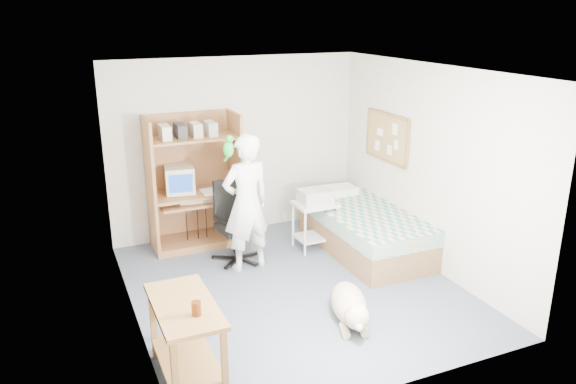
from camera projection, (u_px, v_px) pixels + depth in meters
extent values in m
plane|color=#454C5D|center=(294.00, 287.00, 6.56)|extent=(4.00, 4.00, 0.00)
cube|color=beige|center=(236.00, 147.00, 7.91)|extent=(3.60, 0.02, 2.50)
cube|color=beige|center=(429.00, 168.00, 6.85)|extent=(0.02, 4.00, 2.50)
cube|color=beige|center=(127.00, 207.00, 5.49)|extent=(0.02, 4.00, 2.50)
cube|color=white|center=(295.00, 70.00, 5.78)|extent=(3.60, 4.00, 0.02)
cube|color=brown|center=(151.00, 187.00, 7.27)|extent=(0.04, 0.60, 1.80)
cube|color=brown|center=(236.00, 177.00, 7.71)|extent=(0.04, 0.60, 1.80)
cube|color=brown|center=(189.00, 176.00, 7.75)|extent=(1.20, 0.02, 1.80)
cube|color=brown|center=(195.00, 193.00, 7.54)|extent=(1.12, 0.60, 0.04)
cube|color=brown|center=(197.00, 202.00, 7.50)|extent=(1.00, 0.50, 0.03)
cube|color=brown|center=(192.00, 138.00, 7.31)|extent=(1.12, 0.55, 0.03)
cube|color=brown|center=(198.00, 241.00, 7.76)|extent=(1.12, 0.60, 0.10)
cube|color=brown|center=(364.00, 238.00, 7.52)|extent=(1.00, 2.00, 0.36)
cube|color=teal|center=(365.00, 218.00, 7.43)|extent=(1.02, 2.02, 0.20)
cube|color=white|center=(337.00, 191.00, 8.08)|extent=(0.55, 0.35, 0.12)
cube|color=brown|center=(184.00, 306.00, 4.70)|extent=(0.50, 1.00, 0.04)
cube|color=brown|center=(175.00, 381.00, 4.34)|extent=(0.05, 0.05, 0.70)
cube|color=brown|center=(225.00, 369.00, 4.50)|extent=(0.05, 0.05, 0.70)
cube|color=brown|center=(153.00, 324.00, 5.13)|extent=(0.05, 0.05, 0.70)
cube|color=brown|center=(196.00, 315.00, 5.28)|extent=(0.05, 0.05, 0.70)
cube|color=brown|center=(188.00, 360.00, 4.86)|extent=(0.46, 0.92, 0.03)
cube|color=olive|center=(387.00, 137.00, 7.57)|extent=(0.03, 0.90, 0.60)
cube|color=brown|center=(388.00, 115.00, 7.47)|extent=(0.04, 0.94, 0.04)
cube|color=brown|center=(386.00, 160.00, 7.66)|extent=(0.04, 0.94, 0.04)
cylinder|color=black|center=(238.00, 258.00, 7.25)|extent=(0.58, 0.58, 0.06)
cylinder|color=black|center=(237.00, 245.00, 7.19)|extent=(0.06, 0.06, 0.39)
cube|color=black|center=(237.00, 228.00, 7.12)|extent=(0.51, 0.51, 0.08)
cube|color=black|center=(228.00, 199.00, 7.20)|extent=(0.41, 0.12, 0.53)
cube|color=black|center=(219.00, 221.00, 6.95)|extent=(0.08, 0.29, 0.04)
cube|color=black|center=(253.00, 213.00, 7.20)|extent=(0.08, 0.29, 0.04)
imported|color=white|center=(247.00, 203.00, 6.80)|extent=(0.68, 0.50, 1.71)
ellipsoid|color=#159627|center=(228.00, 149.00, 6.53)|extent=(0.13, 0.13, 0.20)
sphere|color=#159627|center=(230.00, 139.00, 6.46)|extent=(0.09, 0.09, 0.09)
cone|color=#E14114|center=(231.00, 139.00, 6.42)|extent=(0.04, 0.04, 0.03)
cylinder|color=#159627|center=(227.00, 158.00, 6.60)|extent=(0.05, 0.14, 0.12)
ellipsoid|color=tan|center=(349.00, 303.00, 5.87)|extent=(0.58, 0.82, 0.34)
sphere|color=tan|center=(357.00, 317.00, 5.45)|extent=(0.25, 0.25, 0.25)
cone|color=tan|center=(351.00, 308.00, 5.39)|extent=(0.07, 0.07, 0.09)
cone|color=tan|center=(364.00, 307.00, 5.40)|extent=(0.07, 0.07, 0.09)
ellipsoid|color=tan|center=(359.00, 326.00, 5.36)|extent=(0.12, 0.16, 0.08)
cylinder|color=tan|center=(342.00, 290.00, 6.27)|extent=(0.14, 0.25, 0.12)
cube|color=silver|center=(315.00, 204.00, 7.46)|extent=(0.55, 0.45, 0.04)
cube|color=silver|center=(315.00, 236.00, 7.61)|extent=(0.51, 0.40, 0.03)
cylinder|color=silver|center=(305.00, 234.00, 7.31)|extent=(0.03, 0.03, 0.63)
cylinder|color=silver|center=(337.00, 228.00, 7.49)|extent=(0.03, 0.03, 0.63)
cylinder|color=silver|center=(293.00, 224.00, 7.63)|extent=(0.03, 0.03, 0.63)
cylinder|color=silver|center=(324.00, 219.00, 7.81)|extent=(0.03, 0.03, 0.63)
cube|color=#ADACA8|center=(315.00, 196.00, 7.43)|extent=(0.43, 0.33, 0.18)
cube|color=beige|center=(179.00, 179.00, 7.45)|extent=(0.42, 0.44, 0.35)
cube|color=navy|center=(181.00, 183.00, 7.27)|extent=(0.30, 0.06, 0.24)
cube|color=beige|center=(197.00, 201.00, 7.46)|extent=(0.47, 0.21, 0.03)
cylinder|color=gold|center=(222.00, 185.00, 7.61)|extent=(0.08, 0.08, 0.12)
cylinder|color=#411E0A|center=(196.00, 308.00, 4.50)|extent=(0.08, 0.08, 0.12)
cube|color=beige|center=(189.00, 361.00, 5.12)|extent=(0.24, 0.26, 0.08)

